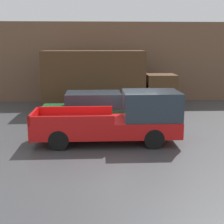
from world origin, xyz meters
The scene contains 6 objects.
ground_plane centered at (0.00, 0.00, 0.00)m, with size 60.00×60.00×0.00m, color #3D3D3F.
building_wall centered at (0.00, 9.07, 2.68)m, with size 28.00×0.15×5.36m.
pickup_truck centered at (-0.44, -0.38, 0.97)m, with size 5.79×1.93×2.08m.
car centered at (-1.67, 2.32, 0.83)m, with size 4.73×2.00×1.64m.
delivery_truck centered at (-1.03, 6.33, 1.87)m, with size 7.86×2.41×3.52m.
newspaper_box centered at (-3.90, 8.75, 0.55)m, with size 0.45×0.40×1.09m.
Camera 1 is at (-1.39, -12.45, 3.89)m, focal length 50.00 mm.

